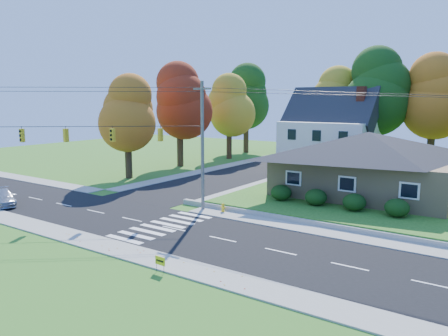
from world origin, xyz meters
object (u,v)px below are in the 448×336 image
object	(u,v)px
ranch_house	(367,163)
fire_hydrant	(223,208)
silver_sedan	(2,198)
white_car	(282,161)

from	to	relation	value
ranch_house	fire_hydrant	world-z (taller)	ranch_house
silver_sedan	fire_hydrant	xyz separation A→B (m)	(16.25, 8.36, -0.28)
ranch_house	fire_hydrant	distance (m)	13.42
ranch_house	white_car	xyz separation A→B (m)	(-15.03, 13.63, -2.62)
ranch_house	silver_sedan	bearing A→B (deg)	-141.70
silver_sedan	fire_hydrant	bearing A→B (deg)	-39.61
ranch_house	white_car	size ratio (longest dim) A/B	3.87
fire_hydrant	white_car	bearing A→B (deg)	106.77
fire_hydrant	silver_sedan	bearing A→B (deg)	-152.78
silver_sedan	ranch_house	bearing A→B (deg)	-28.53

